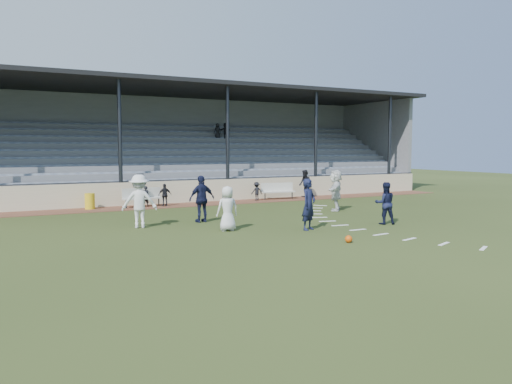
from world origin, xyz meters
TOP-DOWN VIEW (x-y plane):
  - ground at (0.00, 0.00)m, footprint 90.00×90.00m
  - cinder_track at (0.00, 10.50)m, footprint 34.00×2.00m
  - retaining_wall at (0.00, 11.55)m, footprint 34.00×0.18m
  - bench_left at (-2.21, 10.56)m, footprint 2.03×0.68m
  - bench_right at (5.71, 10.67)m, footprint 2.03×0.68m
  - trash_bin at (-4.69, 10.84)m, footprint 0.47×0.47m
  - football at (1.01, -1.80)m, footprint 0.23×0.23m
  - player_white_lead at (-1.40, 2.03)m, footprint 0.82×0.56m
  - player_navy_lead at (1.26, 0.83)m, footprint 0.80×0.70m
  - player_navy_mid at (4.66, 0.60)m, footprint 0.99×0.90m
  - player_white_wing at (-4.01, 4.15)m, footprint 1.43×1.06m
  - player_navy_wing at (-1.44, 4.40)m, footprint 1.14×0.56m
  - player_white_back at (5.52, 4.91)m, footprint 1.60×1.74m
  - official at (7.55, 10.63)m, footprint 0.77×0.91m
  - sub_left_near at (-2.06, 10.48)m, footprint 0.40×0.28m
  - sub_left_far at (-1.09, 10.35)m, footprint 0.68×0.30m
  - sub_right at (4.31, 10.63)m, footprint 0.68×0.41m
  - grandstand at (0.00, 16.26)m, footprint 34.60×9.00m
  - penalty_arc at (4.12, 0.00)m, footprint 3.89×14.63m

SIDE VIEW (x-z plane):
  - ground at x=0.00m, z-range 0.00..0.00m
  - penalty_arc at x=4.12m, z-range 0.00..0.01m
  - cinder_track at x=0.00m, z-range 0.00..0.02m
  - football at x=1.01m, z-range 0.00..0.23m
  - trash_bin at x=-4.69m, z-range 0.02..0.78m
  - sub_right at x=4.31m, z-range 0.02..1.06m
  - sub_left_near at x=-2.06m, z-range 0.02..1.07m
  - bench_left at x=-2.21m, z-range 0.11..1.06m
  - bench_right at x=5.71m, z-range 0.11..1.06m
  - sub_left_far at x=-1.09m, z-range 0.02..1.16m
  - retaining_wall at x=0.00m, z-range 0.00..1.20m
  - player_white_lead at x=-1.40m, z-range 0.00..1.60m
  - player_navy_mid at x=4.66m, z-range 0.00..1.64m
  - official at x=7.55m, z-range 0.02..1.68m
  - player_navy_lead at x=1.26m, z-range 0.00..1.85m
  - player_navy_wing at x=-1.44m, z-range 0.00..1.87m
  - player_white_back at x=5.52m, z-range 0.00..1.94m
  - player_white_wing at x=-4.01m, z-range 0.00..1.98m
  - grandstand at x=0.00m, z-range -1.10..5.51m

